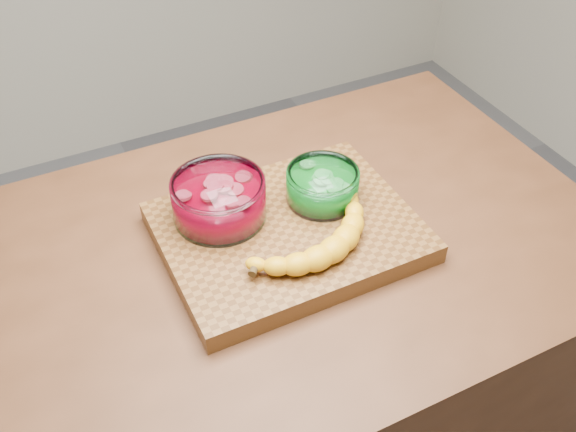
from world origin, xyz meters
name	(u,v)px	position (x,y,z in m)	size (l,w,h in m)	color
counter	(288,379)	(0.00, 0.00, 0.45)	(1.20, 0.80, 0.90)	#4C2A17
cutting_board	(288,232)	(0.00, 0.00, 0.92)	(0.45, 0.35, 0.04)	brown
bowl_red	(219,200)	(-0.10, 0.08, 0.98)	(0.17, 0.17, 0.08)	white
bowl_green	(322,186)	(0.09, 0.04, 0.97)	(0.14, 0.14, 0.06)	white
banana	(311,236)	(0.01, -0.06, 0.96)	(0.29, 0.17, 0.04)	gold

